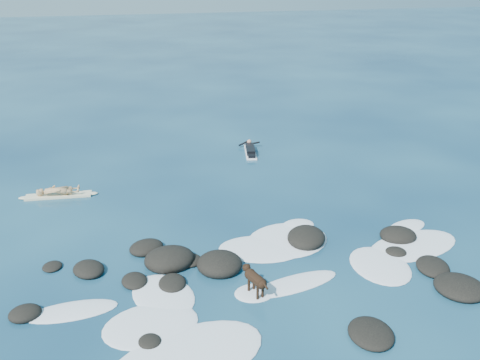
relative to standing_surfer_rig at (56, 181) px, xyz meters
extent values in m
plane|color=#0A2642|center=(6.50, -6.17, -0.65)|extent=(160.00, 160.00, 0.00)
ellipsoid|color=black|center=(-0.34, -7.46, -0.57)|extent=(0.95, 0.90, 0.33)
ellipsoid|color=black|center=(10.82, -7.95, -0.57)|extent=(1.30, 1.46, 0.32)
ellipsoid|color=black|center=(10.76, -6.06, -0.53)|extent=(1.37, 1.26, 0.49)
ellipsoid|color=black|center=(1.18, -5.72, -0.56)|extent=(1.22, 1.29, 0.36)
ellipsoid|color=black|center=(7.86, -5.52, -0.52)|extent=(1.72, 1.85, 0.54)
ellipsoid|color=black|center=(3.48, -5.85, -0.49)|extent=(1.64, 1.45, 0.64)
ellipsoid|color=black|center=(3.42, -6.97, -0.58)|extent=(0.87, 1.04, 0.27)
ellipsoid|color=black|center=(2.60, -9.24, -0.60)|extent=(0.66, 0.69, 0.20)
ellipsoid|color=black|center=(7.71, -10.25, -0.57)|extent=(1.28, 1.44, 0.33)
ellipsoid|color=black|center=(4.86, -6.43, -0.50)|extent=(1.41, 1.43, 0.59)
ellipsoid|color=black|center=(10.24, -6.91, -0.59)|extent=(0.83, 0.82, 0.23)
ellipsoid|color=black|center=(2.41, -6.60, -0.58)|extent=(0.80, 0.94, 0.27)
ellipsoid|color=black|center=(10.91, -9.10, -0.54)|extent=(1.71, 1.75, 0.43)
ellipsoid|color=black|center=(0.15, -5.23, -0.61)|extent=(0.68, 0.73, 0.17)
ellipsoid|color=black|center=(4.05, -5.87, -0.60)|extent=(0.92, 0.92, 0.22)
ellipsoid|color=black|center=(2.89, -4.88, -0.55)|extent=(1.38, 1.30, 0.39)
ellipsoid|color=white|center=(2.68, -8.59, -0.64)|extent=(2.61, 2.13, 0.12)
ellipsoid|color=white|center=(3.12, -7.39, -0.64)|extent=(2.14, 2.54, 0.12)
ellipsoid|color=white|center=(3.38, -9.96, -0.64)|extent=(4.26, 3.21, 0.12)
ellipsoid|color=white|center=(6.69, -7.74, -0.64)|extent=(2.83, 1.37, 0.12)
ellipsoid|color=white|center=(0.79, -7.54, -0.64)|extent=(2.35, 0.96, 0.12)
ellipsoid|color=white|center=(9.44, -7.42, -0.64)|extent=(1.71, 2.25, 0.12)
ellipsoid|color=white|center=(11.48, -5.40, -0.64)|extent=(1.72, 1.30, 0.12)
ellipsoid|color=white|center=(7.31, -5.30, -0.64)|extent=(3.27, 3.01, 0.12)
ellipsoid|color=white|center=(6.33, -5.65, -0.64)|extent=(2.98, 2.33, 0.12)
ellipsoid|color=white|center=(11.02, -6.59, -0.64)|extent=(3.55, 2.39, 0.12)
ellipsoid|color=white|center=(7.99, -4.42, -0.64)|extent=(1.28, 1.12, 0.12)
ellipsoid|color=white|center=(5.51, -7.89, -0.64)|extent=(1.10, 0.90, 0.12)
cube|color=beige|center=(0.00, 0.00, -0.61)|extent=(2.44, 0.69, 0.08)
ellipsoid|color=beige|center=(1.20, -0.09, -0.61)|extent=(0.50, 0.31, 0.09)
ellipsoid|color=beige|center=(-1.20, 0.09, -0.61)|extent=(0.50, 0.31, 0.09)
imported|color=tan|center=(0.00, 0.00, 0.22)|extent=(0.42, 0.60, 1.57)
cube|color=white|center=(8.31, 3.04, -0.60)|extent=(0.86, 2.13, 0.08)
ellipsoid|color=white|center=(8.50, 4.06, -0.60)|extent=(0.33, 0.49, 0.08)
cube|color=black|center=(8.31, 3.04, -0.46)|extent=(0.61, 1.32, 0.21)
sphere|color=tan|center=(8.45, 3.76, -0.35)|extent=(0.25, 0.25, 0.22)
cylinder|color=black|center=(8.22, 3.95, -0.47)|extent=(0.53, 0.19, 0.23)
cylinder|color=black|center=(8.73, 3.85, -0.47)|extent=(0.48, 0.36, 0.23)
cube|color=black|center=(8.18, 2.34, -0.50)|extent=(0.41, 0.57, 0.13)
cylinder|color=black|center=(5.51, -7.99, -0.13)|extent=(0.47, 0.67, 0.29)
sphere|color=black|center=(5.42, -7.73, -0.13)|extent=(0.39, 0.39, 0.31)
sphere|color=black|center=(5.59, -8.25, -0.13)|extent=(0.35, 0.35, 0.28)
sphere|color=black|center=(5.37, -7.56, -0.03)|extent=(0.28, 0.28, 0.22)
cone|color=black|center=(5.33, -7.44, -0.05)|extent=(0.15, 0.17, 0.12)
cone|color=black|center=(5.31, -7.59, 0.06)|extent=(0.12, 0.10, 0.11)
cone|color=black|center=(5.42, -7.55, 0.06)|extent=(0.12, 0.10, 0.11)
cylinder|color=black|center=(5.37, -7.81, -0.45)|extent=(0.09, 0.09, 0.40)
cylinder|color=black|center=(5.52, -7.76, -0.45)|extent=(0.09, 0.09, 0.40)
cylinder|color=black|center=(5.50, -8.21, -0.45)|extent=(0.09, 0.09, 0.40)
cylinder|color=black|center=(5.65, -8.16, -0.45)|extent=(0.09, 0.09, 0.40)
cylinder|color=black|center=(5.63, -8.38, -0.08)|extent=(0.14, 0.29, 0.17)
camera|label=1|loc=(2.22, -19.51, 7.61)|focal=40.00mm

